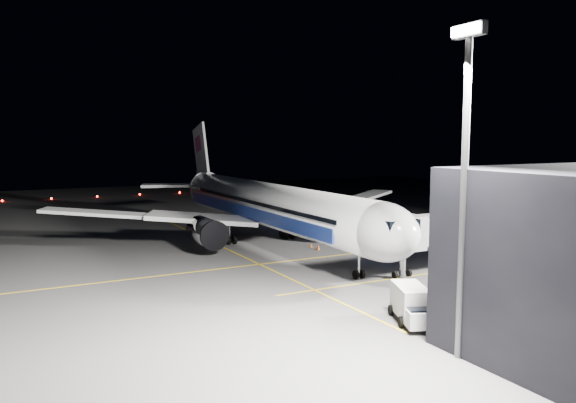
% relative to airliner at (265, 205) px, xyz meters
% --- Properties ---
extents(ground, '(200.00, 200.00, 0.00)m').
position_rel_airliner_xyz_m(ground, '(1.08, 0.00, -5.16)').
color(ground, '#4C4C4F').
rests_on(ground, ground).
extents(guide_line_main, '(0.25, 80.00, 0.01)m').
position_rel_airliner_xyz_m(guide_line_main, '(11.08, 0.00, -5.16)').
color(guide_line_main, gold).
rests_on(guide_line_main, ground).
extents(guide_line_cross, '(70.00, 0.25, 0.01)m').
position_rel_airliner_xyz_m(guide_line_cross, '(1.08, -6.00, -5.16)').
color(guide_line_cross, gold).
rests_on(guide_line_cross, ground).
extents(guide_line_side, '(0.25, 40.00, 0.01)m').
position_rel_airliner_xyz_m(guide_line_side, '(23.08, 10.00, -5.16)').
color(guide_line_side, gold).
rests_on(guide_line_side, ground).
extents(airliner, '(61.48, 54.22, 16.64)m').
position_rel_airliner_xyz_m(airliner, '(0.00, 0.00, 0.00)').
color(airliner, silver).
rests_on(airliner, ground).
extents(jet_bridge, '(3.60, 34.40, 6.30)m').
position_rel_airliner_xyz_m(jet_bridge, '(23.08, 18.06, -0.58)').
color(jet_bridge, '#B2B2B7').
rests_on(jet_bridge, ground).
extents(floodlight_mast_south, '(2.40, 0.67, 20.70)m').
position_rel_airliner_xyz_m(floodlight_mast_south, '(41.08, -6.01, 7.21)').
color(floodlight_mast_south, '#59595E').
rests_on(floodlight_mast_south, ground).
extents(taxiway_lights, '(0.44, 60.44, 0.44)m').
position_rel_airliner_xyz_m(taxiway_lights, '(-70.92, 0.00, -4.94)').
color(taxiway_lights, '#FF140A').
rests_on(taxiway_lights, ground).
extents(service_truck, '(5.76, 4.09, 2.75)m').
position_rel_airliner_xyz_m(service_truck, '(34.46, -4.18, -3.69)').
color(service_truck, white).
rests_on(service_truck, ground).
extents(baggage_tug, '(2.76, 2.50, 1.65)m').
position_rel_airliner_xyz_m(baggage_tug, '(-11.05, 17.02, -4.40)').
color(baggage_tug, black).
rests_on(baggage_tug, ground).
extents(safety_cone_a, '(0.35, 0.35, 0.52)m').
position_rel_airliner_xyz_m(safety_cone_a, '(5.29, 4.00, -4.90)').
color(safety_cone_a, '#FF630A').
rests_on(safety_cone_a, ground).
extents(safety_cone_b, '(0.43, 0.43, 0.65)m').
position_rel_airliner_xyz_m(safety_cone_b, '(7.08, 4.00, -4.84)').
color(safety_cone_b, '#FF630A').
rests_on(safety_cone_b, ground).
extents(safety_cone_c, '(0.38, 0.38, 0.57)m').
position_rel_airliner_xyz_m(safety_cone_c, '(5.14, 12.54, -4.88)').
color(safety_cone_c, '#FF630A').
rests_on(safety_cone_c, ground).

